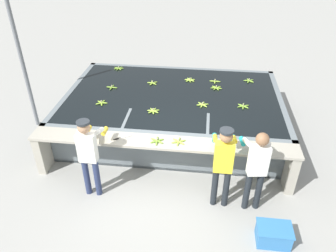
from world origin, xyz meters
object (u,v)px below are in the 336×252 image
crate (274,235)px  banana_bunch_floating_4 (112,87)px  banana_bunch_floating_9 (102,103)px  banana_bunch_floating_3 (202,105)px  worker_1 (223,161)px  worker_2 (257,165)px  banana_bunch_floating_5 (152,83)px  banana_bunch_floating_10 (190,80)px  banana_bunch_floating_8 (119,68)px  banana_bunch_floating_7 (216,88)px  banana_bunch_ledge_0 (157,141)px  banana_bunch_ledge_1 (179,141)px  knife_0 (120,138)px  banana_bunch_floating_0 (249,81)px  banana_bunch_floating_1 (153,111)px  banana_bunch_floating_2 (215,81)px  support_post_left (23,64)px  worker_0 (88,151)px  banana_bunch_floating_6 (243,106)px

crate → banana_bunch_floating_4: bearing=135.8°
banana_bunch_floating_9 → banana_bunch_floating_3: bearing=4.9°
worker_1 → worker_2: 0.56m
banana_bunch_floating_5 → banana_bunch_floating_10: size_ratio=0.99×
banana_bunch_floating_8 → banana_bunch_floating_7: bearing=-18.6°
banana_bunch_floating_7 → worker_2: bearing=-77.3°
worker_2 → banana_bunch_floating_10: 3.55m
banana_bunch_ledge_0 → banana_bunch_ledge_1: (0.40, 0.03, 0.00)m
banana_bunch_floating_3 → knife_0: 2.12m
banana_bunch_floating_0 → banana_bunch_floating_1: size_ratio=0.99×
banana_bunch_floating_5 → banana_bunch_floating_10: 0.96m
banana_bunch_floating_2 → banana_bunch_floating_4: size_ratio=1.00×
banana_bunch_floating_9 → crate: 4.43m
banana_bunch_floating_10 → knife_0: banana_bunch_floating_10 is taller
worker_1 → banana_bunch_floating_2: size_ratio=5.73×
banana_bunch_ledge_1 → banana_bunch_floating_0: bearing=62.1°
crate → banana_bunch_floating_5: bearing=124.1°
banana_bunch_floating_2 → crate: size_ratio=0.51×
banana_bunch_floating_7 → banana_bunch_floating_8: (-2.66, 0.90, 0.00)m
banana_bunch_floating_0 → worker_1: bearing=-101.9°
banana_bunch_floating_5 → support_post_left: bearing=-163.2°
banana_bunch_floating_8 → banana_bunch_floating_0: bearing=-6.3°
worker_1 → banana_bunch_floating_7: (-0.10, 2.92, -0.07)m
worker_0 → banana_bunch_floating_9: (-0.33, 1.85, -0.06)m
banana_bunch_floating_10 → banana_bunch_ledge_1: bearing=-90.6°
banana_bunch_floating_8 → banana_bunch_floating_1: bearing=-59.0°
banana_bunch_floating_4 → banana_bunch_ledge_0: bearing=-55.8°
worker_0 → worker_1: 2.33m
worker_1 → support_post_left: size_ratio=0.50×
banana_bunch_floating_4 → support_post_left: 2.05m
banana_bunch_floating_1 → banana_bunch_floating_2: same height
banana_bunch_ledge_0 → banana_bunch_floating_8: bearing=115.4°
banana_bunch_floating_6 → support_post_left: (-4.99, 0.08, 0.70)m
worker_1 → banana_bunch_floating_5: worker_1 is taller
banana_bunch_floating_10 → knife_0: size_ratio=0.90×
banana_bunch_floating_10 → crate: bearing=-68.2°
knife_0 → worker_2: bearing=-12.5°
banana_bunch_ledge_1 → banana_bunch_ledge_0: bearing=-176.0°
worker_0 → banana_bunch_floating_7: 3.68m
banana_bunch_floating_1 → banana_bunch_ledge_0: banana_bunch_ledge_0 is taller
worker_0 → banana_bunch_floating_3: (1.92, 2.04, -0.06)m
banana_bunch_ledge_0 → banana_bunch_ledge_1: size_ratio=1.00×
crate → worker_1: bearing=138.2°
worker_1 → banana_bunch_floating_1: bearing=131.8°
banana_bunch_floating_3 → banana_bunch_floating_5: bearing=142.8°
banana_bunch_floating_3 → crate: size_ratio=0.51×
worker_1 → banana_bunch_floating_8: size_ratio=5.75×
banana_bunch_floating_4 → worker_0: bearing=-83.4°
worker_2 → knife_0: bearing=167.5°
banana_bunch_floating_4 → banana_bunch_ledge_1: banana_bunch_ledge_1 is taller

